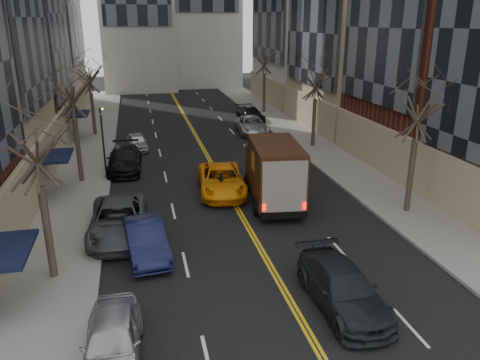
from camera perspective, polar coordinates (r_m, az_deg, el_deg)
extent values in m
cube|color=slate|center=(38.31, -18.08, 3.18)|extent=(4.00, 66.00, 0.15)
cube|color=slate|center=(40.63, 8.09, 4.82)|extent=(4.00, 66.00, 0.15)
cube|color=black|center=(18.19, -27.21, -7.74)|extent=(2.00, 3.00, 0.15)
cube|color=black|center=(29.23, -21.86, 2.71)|extent=(2.00, 3.00, 0.15)
cube|color=black|center=(29.68, -23.32, 0.62)|extent=(0.20, 3.00, 2.50)
cube|color=black|center=(41.79, -19.34, 7.60)|extent=(2.00, 3.00, 0.15)
cube|color=black|center=(42.10, -20.41, 6.10)|extent=(0.20, 3.00, 2.50)
cylinder|color=#382D23|center=(19.82, -22.38, -5.92)|extent=(0.30, 0.30, 3.83)
cylinder|color=#382D23|center=(31.02, -19.11, 3.50)|extent=(0.30, 0.30, 4.05)
cylinder|color=#382D23|center=(43.69, -17.45, 7.72)|extent=(0.30, 0.30, 3.69)
cylinder|color=#382D23|center=(26.22, 20.09, 0.52)|extent=(0.30, 0.30, 3.96)
cylinder|color=#382D23|center=(38.31, 8.98, 6.93)|extent=(0.30, 0.30, 3.78)
cylinder|color=#382D23|center=(52.28, 2.96, 10.55)|extent=(0.30, 0.30, 4.14)
cylinder|color=black|center=(32.85, -16.33, 4.39)|extent=(0.12, 0.12, 3.80)
imported|color=black|center=(32.37, -16.72, 8.41)|extent=(0.15, 0.18, 0.90)
sphere|color=#0CE526|center=(32.27, -16.45, 8.31)|extent=(0.14, 0.14, 0.14)
cube|color=black|center=(26.64, 4.07, -1.60)|extent=(3.01, 6.80, 0.31)
cube|color=black|center=(28.56, 3.28, 2.03)|extent=(2.60, 2.02, 2.16)
cube|color=black|center=(25.62, 4.36, 1.07)|extent=(3.03, 5.29, 3.08)
cube|color=black|center=(23.76, 5.38, -4.28)|extent=(2.37, 0.46, 0.31)
cube|color=red|center=(23.39, 2.95, -3.38)|extent=(0.19, 0.08, 0.36)
cube|color=red|center=(23.78, 7.86, -3.16)|extent=(0.19, 0.08, 0.36)
cube|color=gold|center=(25.30, 1.58, 2.35)|extent=(0.15, 0.92, 0.93)
cube|color=gold|center=(25.74, 7.13, 2.50)|extent=(0.15, 0.92, 0.93)
cylinder|color=black|center=(28.50, 0.92, -0.31)|extent=(0.40, 1.01, 0.99)
cylinder|color=black|center=(28.88, 5.70, -0.14)|extent=(0.40, 1.01, 0.99)
cylinder|color=black|center=(24.88, 2.00, -3.28)|extent=(0.40, 1.01, 0.99)
cylinder|color=black|center=(25.31, 7.45, -3.03)|extent=(0.40, 1.01, 0.99)
imported|color=black|center=(17.71, 12.40, -12.73)|extent=(2.20, 5.21, 1.50)
cube|color=black|center=(17.99, 11.54, -9.87)|extent=(0.13, 0.04, 0.09)
cube|color=blue|center=(17.96, 11.57, -9.92)|extent=(0.10, 0.01, 0.06)
imported|color=#FF980A|center=(28.03, -2.26, 0.00)|extent=(3.16, 5.95, 1.59)
imported|color=black|center=(27.06, -2.28, -0.72)|extent=(0.57, 0.68, 1.59)
imported|color=#B3B5BB|center=(15.45, -15.30, -18.34)|extent=(1.91, 4.39, 1.47)
imported|color=#12163B|center=(21.16, -11.46, -7.09)|extent=(2.12, 4.76, 1.52)
imported|color=#44484B|center=(23.23, -14.61, -4.76)|extent=(2.87, 5.91, 1.62)
imported|color=black|center=(33.16, -13.91, 2.47)|extent=(2.45, 5.54, 1.58)
imported|color=#B7BBC0|center=(38.33, -12.44, 4.56)|extent=(1.80, 3.84, 1.27)
imported|color=#494D51|center=(34.52, 5.02, 3.62)|extent=(2.05, 4.94, 1.59)
imported|color=#B1B4B9|center=(42.95, 1.40, 6.70)|extent=(2.76, 5.51, 1.50)
imported|color=black|center=(48.21, 1.28, 8.04)|extent=(2.36, 5.08, 1.44)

